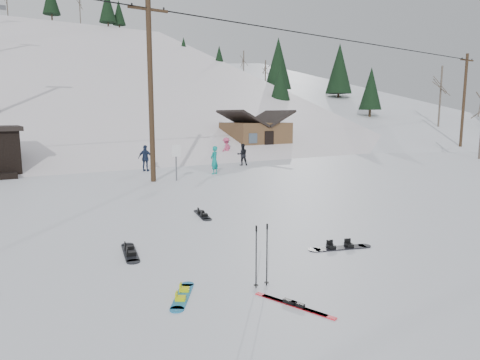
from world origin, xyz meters
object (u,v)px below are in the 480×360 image
utility_pole (151,88)px  hero_skis (294,305)px  hero_snowboard (183,295)px  cabin (256,137)px

utility_pole → hero_skis: bearing=-101.3°
utility_pole → hero_snowboard: size_ratio=7.66×
utility_pole → hero_skis: (-3.02, -15.07, -4.66)m
hero_snowboard → hero_skis: hero_snowboard is taller
cabin → hero_skis: (-16.02, -25.06, -1.46)m
utility_pole → cabin: 16.71m
cabin → hero_skis: size_ratio=3.37×
utility_pole → cabin: size_ratio=1.67×
hero_skis → cabin: bearing=38.7°
hero_snowboard → utility_pole: bearing=16.1°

